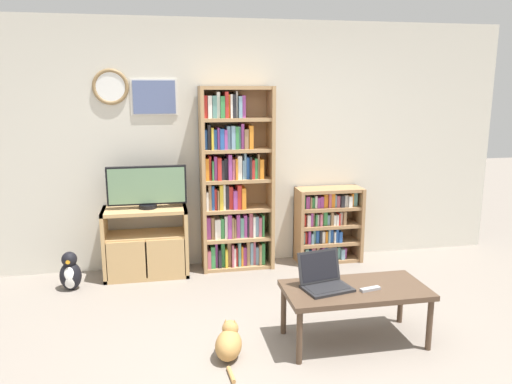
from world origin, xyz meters
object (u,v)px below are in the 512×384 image
at_px(remote_near_laptop, 370,289).
at_px(cat, 229,343).
at_px(penguin_figurine, 70,273).
at_px(tv_stand, 146,242).
at_px(bookshelf_short, 326,224).
at_px(bookshelf_tall, 233,184).
at_px(television, 147,187).
at_px(coffee_table, 355,293).
at_px(laptop, 324,279).

distance_m(remote_near_laptop, cat, 1.11).
height_order(cat, penguin_figurine, penguin_figurine).
bearing_deg(tv_stand, remote_near_laptop, -46.65).
height_order(bookshelf_short, penguin_figurine, bookshelf_short).
bearing_deg(bookshelf_tall, television, -174.73).
relative_size(coffee_table, laptop, 2.69).
relative_size(tv_stand, cat, 1.75).
xyz_separation_m(bookshelf_short, laptop, (-0.61, -1.74, 0.09)).
bearing_deg(remote_near_laptop, cat, -102.83).
relative_size(bookshelf_tall, penguin_figurine, 5.10).
height_order(bookshelf_tall, bookshelf_short, bookshelf_tall).
bearing_deg(remote_near_laptop, laptop, -122.62).
xyz_separation_m(tv_stand, television, (0.03, 0.01, 0.58)).
distance_m(television, remote_near_laptop, 2.46).
distance_m(bookshelf_short, coffee_table, 1.83).
distance_m(bookshelf_short, remote_near_laptop, 1.88).
xyz_separation_m(tv_stand, bookshelf_tall, (0.92, 0.09, 0.56)).
bearing_deg(coffee_table, bookshelf_tall, 110.21).
xyz_separation_m(bookshelf_tall, cat, (-0.31, -1.84, -0.80)).
xyz_separation_m(coffee_table, laptop, (-0.23, 0.05, 0.11)).
bearing_deg(remote_near_laptop, tv_stand, -148.53).
relative_size(remote_near_laptop, penguin_figurine, 0.44).
bearing_deg(bookshelf_short, tv_stand, -177.31).
distance_m(coffee_table, laptop, 0.26).
distance_m(television, laptop, 2.15).
relative_size(bookshelf_short, cat, 1.71).
bearing_deg(laptop, television, 115.97).
relative_size(television, penguin_figurine, 2.08).
height_order(bookshelf_tall, laptop, bookshelf_tall).
bearing_deg(remote_near_laptop, coffee_table, -140.26).
height_order(bookshelf_tall, penguin_figurine, bookshelf_tall).
bearing_deg(penguin_figurine, bookshelf_short, 6.99).
relative_size(tv_stand, coffee_table, 0.78).
height_order(coffee_table, laptop, laptop).
xyz_separation_m(television, coffee_table, (1.54, -1.70, -0.54)).
height_order(tv_stand, remote_near_laptop, tv_stand).
distance_m(bookshelf_tall, bookshelf_short, 1.15).
bearing_deg(laptop, remote_near_laptop, -33.21).
distance_m(tv_stand, television, 0.58).
bearing_deg(bookshelf_tall, laptop, -76.27).
distance_m(bookshelf_tall, cat, 2.03).
distance_m(bookshelf_short, laptop, 1.84).
xyz_separation_m(coffee_table, cat, (-0.97, -0.05, -0.28)).
bearing_deg(bookshelf_tall, remote_near_laptop, -68.12).
distance_m(bookshelf_short, penguin_figurine, 2.70).
height_order(television, laptop, television).
bearing_deg(coffee_table, tv_stand, 132.95).
height_order(bookshelf_short, coffee_table, bookshelf_short).
bearing_deg(laptop, cat, 175.57).
bearing_deg(laptop, bookshelf_short, 58.10).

